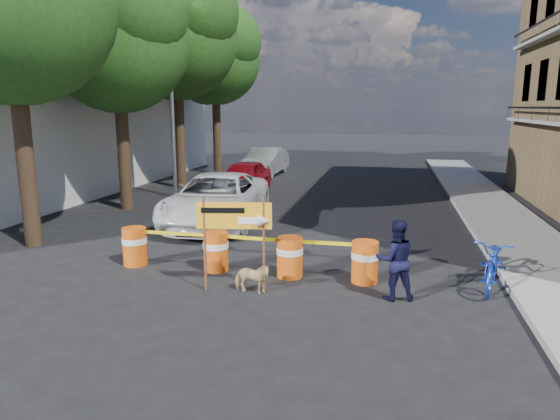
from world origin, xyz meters
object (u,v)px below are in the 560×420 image
at_px(pedestrian, 396,260).
at_px(detour_sign, 244,223).
at_px(barrel_mid_left, 216,250).
at_px(barrel_far_right, 365,261).
at_px(suv_white, 217,199).
at_px(barrel_far_left, 135,245).
at_px(dog, 252,278).
at_px(sedan_silver, 265,162).
at_px(barrel_mid_right, 290,256).
at_px(sedan_red, 244,177).
at_px(bicycle, 496,239).

bearing_deg(pedestrian, detour_sign, -8.64).
distance_m(barrel_mid_left, detour_sign, 1.78).
height_order(barrel_far_right, suv_white, suv_white).
bearing_deg(barrel_far_left, barrel_far_right, -0.63).
distance_m(dog, sedan_silver, 17.57).
relative_size(barrel_far_left, barrel_mid_right, 1.00).
relative_size(barrel_far_right, detour_sign, 0.46).
bearing_deg(detour_sign, sedan_silver, 92.26).
distance_m(barrel_far_right, pedestrian, 1.09).
distance_m(barrel_mid_left, pedestrian, 4.10).
bearing_deg(detour_sign, suv_white, 104.28).
xyz_separation_m(pedestrian, sedan_red, (-6.30, 11.04, -0.09)).
xyz_separation_m(barrel_mid_left, sedan_silver, (-2.80, 15.88, 0.28)).
distance_m(barrel_far_left, pedestrian, 6.07).
distance_m(barrel_mid_left, barrel_mid_right, 1.74).
bearing_deg(detour_sign, barrel_far_right, 13.41).
height_order(pedestrian, sedan_red, pedestrian).
distance_m(barrel_far_right, detour_sign, 2.74).
bearing_deg(suv_white, sedan_silver, 91.73).
relative_size(pedestrian, suv_white, 0.28).
relative_size(barrel_far_right, dog, 1.19).
bearing_deg(sedan_red, barrel_far_left, -87.30).
xyz_separation_m(barrel_far_left, barrel_mid_right, (3.75, -0.07, 0.00)).
distance_m(barrel_mid_left, barrel_far_right, 3.36).
distance_m(dog, suv_white, 6.34).
distance_m(barrel_far_right, dog, 2.46).
xyz_separation_m(barrel_far_right, suv_white, (-4.92, 4.55, 0.32)).
xyz_separation_m(barrel_far_right, pedestrian, (0.62, -0.83, 0.32)).
bearing_deg(sedan_red, pedestrian, -59.31).
height_order(barrel_mid_right, dog, barrel_mid_right).
bearing_deg(bicycle, barrel_mid_left, -163.92).
bearing_deg(suv_white, barrel_mid_right, -58.67).
xyz_separation_m(barrel_mid_right, detour_sign, (-0.72, -1.03, 0.96)).
bearing_deg(barrel_far_left, barrel_mid_left, 0.47).
distance_m(barrel_mid_left, sedan_silver, 16.13).
height_order(pedestrian, suv_white, pedestrian).
bearing_deg(detour_sign, bicycle, 3.95).
relative_size(barrel_mid_right, dog, 1.19).
height_order(barrel_mid_left, barrel_far_right, same).
xyz_separation_m(barrel_mid_left, suv_white, (-1.56, 4.48, 0.32)).
relative_size(bicycle, sedan_red, 0.50).
xyz_separation_m(bicycle, sedan_silver, (-8.77, 15.73, -0.29)).
relative_size(detour_sign, sedan_red, 0.47).
height_order(bicycle, sedan_silver, bicycle).
distance_m(barrel_far_left, dog, 3.43).
height_order(barrel_far_left, barrel_far_right, same).
relative_size(barrel_far_left, barrel_mid_left, 1.00).
xyz_separation_m(barrel_mid_right, bicycle, (4.23, 0.24, 0.57)).
bearing_deg(sedan_silver, barrel_mid_left, -77.62).
bearing_deg(sedan_silver, bicycle, -58.47).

